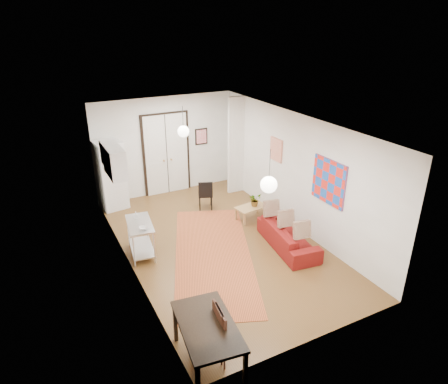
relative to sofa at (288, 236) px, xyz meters
name	(u,v)px	position (x,y,z in m)	size (l,w,h in m)	color
floor	(219,243)	(-1.37, 0.88, -0.28)	(7.00, 7.00, 0.00)	brown
ceiling	(218,123)	(-1.37, 0.88, 2.62)	(4.20, 7.00, 0.02)	silver
wall_back	(166,146)	(-1.37, 4.38, 1.17)	(4.20, 0.02, 2.90)	white
wall_front	(320,267)	(-1.37, -2.62, 1.17)	(4.20, 0.02, 2.90)	white
wall_left	(125,206)	(-3.47, 0.88, 1.17)	(0.02, 7.00, 2.90)	white
wall_right	(295,172)	(0.73, 0.88, 1.17)	(0.02, 7.00, 2.90)	white
double_doors	(167,155)	(-1.37, 4.33, 0.92)	(1.44, 0.06, 2.50)	white
stub_partition	(236,146)	(0.48, 3.43, 1.17)	(0.50, 0.10, 2.90)	white
wall_cabinet	(114,161)	(-3.29, 2.38, 1.62)	(0.35, 1.00, 0.70)	white
painting_popart	(329,182)	(0.71, -0.37, 1.37)	(0.05, 1.00, 1.00)	red
painting_abstract	(276,150)	(0.71, 1.68, 1.52)	(0.05, 0.50, 0.60)	#F6EDCD
poster_back	(201,137)	(-0.22, 4.35, 1.32)	(0.40, 0.03, 0.50)	red
print_left	(103,154)	(-3.44, 2.88, 1.67)	(0.03, 0.44, 0.54)	#A77A45
pendant_back	(183,131)	(-1.37, 2.88, 1.97)	(0.30, 0.30, 0.80)	white
pendant_front	(269,185)	(-1.37, -1.12, 1.97)	(0.30, 0.30, 0.80)	white
kilim_rug	(213,255)	(-1.71, 0.48, -0.27)	(1.67, 4.47, 0.01)	#C15830
sofa	(288,236)	(0.00, 0.00, 0.00)	(0.74, 1.90, 0.55)	maroon
coffee_table	(251,208)	(-0.03, 1.61, 0.04)	(0.87, 0.56, 0.36)	tan
potted_plant	(255,200)	(0.07, 1.61, 0.26)	(0.28, 0.32, 0.35)	#305D2A
kitchen_counter	(141,235)	(-3.12, 1.26, 0.21)	(0.65, 1.09, 0.79)	silver
bowl	(143,228)	(-3.12, 0.96, 0.54)	(0.19, 0.19, 0.05)	beige
soap_bottle	(136,215)	(-3.12, 1.51, 0.60)	(0.07, 0.08, 0.16)	#5193AF
fridge	(111,175)	(-3.11, 4.03, 0.68)	(0.68, 0.68, 1.92)	white
dining_table	(207,329)	(-3.12, -2.27, 0.41)	(0.96, 1.48, 0.77)	black
dining_chair_near	(203,328)	(-3.11, -2.08, 0.28)	(0.51, 0.67, 0.95)	#341A10
dining_chair_far	(205,332)	(-3.11, -2.18, 0.28)	(0.51, 0.67, 0.95)	#341A10
black_side_chair	(204,191)	(-0.83, 2.85, 0.22)	(0.50, 0.51, 0.85)	black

